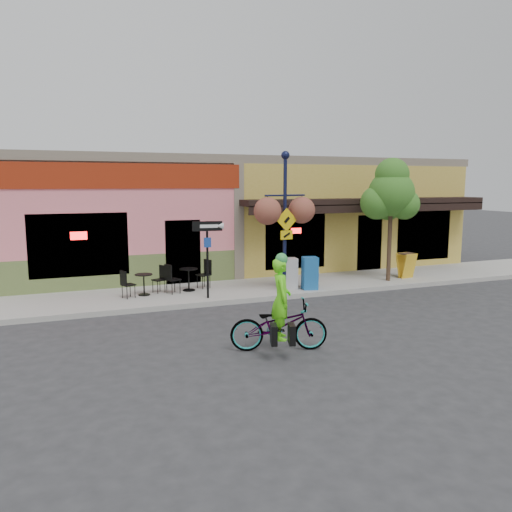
{
  "coord_description": "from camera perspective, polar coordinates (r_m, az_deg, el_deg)",
  "views": [
    {
      "loc": [
        -6.72,
        -13.03,
        3.53
      ],
      "look_at": [
        -1.48,
        0.5,
        1.4
      ],
      "focal_mm": 35.0,
      "sensor_mm": 36.0,
      "label": 1
    }
  ],
  "objects": [
    {
      "name": "bicycle",
      "position": [
        10.66,
        2.62,
        -7.93
      ],
      "size": [
        2.18,
        1.29,
        1.08
      ],
      "primitive_type": "imported",
      "rotation": [
        0.0,
        0.0,
        1.27
      ],
      "color": "#9A160E",
      "rests_on": "ground"
    },
    {
      "name": "building",
      "position": [
        21.64,
        -3.04,
        4.94
      ],
      "size": [
        18.2,
        8.2,
        4.5
      ],
      "primitive_type": null,
      "color": "pink",
      "rests_on": "ground"
    },
    {
      "name": "ground",
      "position": [
        15.08,
        5.98,
        -5.23
      ],
      "size": [
        90.0,
        90.0,
        0.0
      ],
      "primitive_type": "plane",
      "color": "#2D2D30",
      "rests_on": "ground"
    },
    {
      "name": "lamp_post",
      "position": [
        15.35,
        3.31,
        3.83
      ],
      "size": [
        1.43,
        0.68,
        4.35
      ],
      "primitive_type": null,
      "rotation": [
        0.0,
        0.0,
        0.09
      ],
      "color": "#121739",
      "rests_on": "sidewalk"
    },
    {
      "name": "cyclist_rider",
      "position": [
        10.59,
        2.88,
        -6.22
      ],
      "size": [
        0.58,
        0.72,
        1.73
      ],
      "primitive_type": "imported",
      "rotation": [
        0.0,
        0.0,
        1.27
      ],
      "color": "#65FB1A",
      "rests_on": "ground"
    },
    {
      "name": "cafe_set_right",
      "position": [
        15.88,
        -7.7,
        -2.3
      ],
      "size": [
        1.73,
        1.3,
        0.93
      ],
      "primitive_type": null,
      "rotation": [
        0.0,
        0.0,
        0.38
      ],
      "color": "black",
      "rests_on": "sidewalk"
    },
    {
      "name": "curb",
      "position": [
        15.54,
        5.06,
        -4.53
      ],
      "size": [
        24.0,
        0.12,
        0.15
      ],
      "primitive_type": "cube",
      "color": "#A8A59E",
      "rests_on": "ground"
    },
    {
      "name": "sandwich_board",
      "position": [
        18.57,
        17.15,
        -1.1
      ],
      "size": [
        0.6,
        0.48,
        0.9
      ],
      "primitive_type": null,
      "rotation": [
        0.0,
        0.0,
        0.16
      ],
      "color": "gold",
      "rests_on": "sidewalk"
    },
    {
      "name": "street_tree",
      "position": [
        17.77,
        15.1,
        4.06
      ],
      "size": [
        1.83,
        1.83,
        4.28
      ],
      "primitive_type": null,
      "rotation": [
        0.0,
        0.0,
        -0.1
      ],
      "color": "#3D7A26",
      "rests_on": "sidewalk"
    },
    {
      "name": "cafe_set_left",
      "position": [
        15.49,
        -12.7,
        -2.85
      ],
      "size": [
        1.58,
        1.22,
        0.85
      ],
      "primitive_type": null,
      "rotation": [
        0.0,
        0.0,
        0.42
      ],
      "color": "black",
      "rests_on": "sidewalk"
    },
    {
      "name": "sidewalk",
      "position": [
        16.82,
        2.87,
        -3.51
      ],
      "size": [
        24.0,
        3.0,
        0.15
      ],
      "primitive_type": "cube",
      "color": "#9E9B93",
      "rests_on": "ground"
    },
    {
      "name": "newspaper_box_grey",
      "position": [
        16.11,
        3.85,
        -1.99
      ],
      "size": [
        0.52,
        0.49,
        0.99
      ],
      "primitive_type": null,
      "rotation": [
        0.0,
        0.0,
        -0.16
      ],
      "color": "#BBBBBB",
      "rests_on": "sidewalk"
    },
    {
      "name": "newspaper_box_blue",
      "position": [
        16.05,
        6.17,
        -1.96
      ],
      "size": [
        0.54,
        0.5,
        1.04
      ],
      "primitive_type": null,
      "rotation": [
        0.0,
        0.0,
        -0.21
      ],
      "color": "#1C62AA",
      "rests_on": "sidewalk"
    },
    {
      "name": "one_way_sign",
      "position": [
        14.69,
        -5.57,
        -0.45
      ],
      "size": [
        0.89,
        0.31,
        2.28
      ],
      "primitive_type": null,
      "rotation": [
        0.0,
        0.0,
        -0.14
      ],
      "color": "black",
      "rests_on": "sidewalk"
    }
  ]
}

